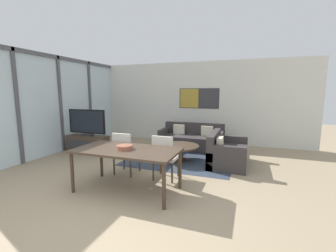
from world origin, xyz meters
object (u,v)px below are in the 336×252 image
dining_chair_left (125,151)px  fruit_bowl (125,147)px  tv_console (88,144)px  coffee_table (179,149)px  sofa_side (225,153)px  television (87,123)px  sofa_main (192,140)px  dining_chair_centre (165,155)px  dining_table (127,153)px

dining_chair_left → fruit_bowl: bearing=-59.0°
tv_console → coffee_table: bearing=1.9°
coffee_table → sofa_side: bearing=5.7°
coffee_table → fruit_bowl: 2.13m
television → dining_chair_left: 2.39m
television → sofa_main: 3.22m
dining_chair_left → dining_chair_centre: 0.90m
tv_console → sofa_side: 3.96m
tv_console → dining_table: bearing=-38.2°
coffee_table → dining_table: 2.09m
fruit_bowl → coffee_table: bearing=79.4°
sofa_main → dining_chair_centre: 2.72m
sofa_side → sofa_main: bearing=42.3°
dining_chair_centre → dining_chair_left: bearing=-179.2°
television → dining_table: 3.13m
television → dining_chair_centre: (2.91, -1.24, -0.36)m
tv_console → dining_chair_left: 2.38m
sofa_main → dining_chair_left: 2.85m
sofa_side → fruit_bowl: bearing=144.5°
sofa_side → dining_chair_centre: 1.80m
tv_console → sofa_main: size_ratio=0.66×
television → coffee_table: 2.86m
coffee_table → dining_chair_centre: (0.11, -1.33, 0.21)m
sofa_main → tv_console: bearing=-152.4°
sofa_main → dining_table: size_ratio=1.05×
tv_console → dining_table: size_ratio=0.69×
sofa_main → coffee_table: sofa_main is taller
television → sofa_side: television is taller
sofa_side → dining_chair_centre: bearing=144.2°
fruit_bowl → television: bearing=141.3°
tv_console → sofa_side: (3.95, 0.21, 0.02)m
television → tv_console: bearing=-90.0°
tv_console → coffee_table: tv_console is taller
coffee_table → dining_table: size_ratio=0.56×
sofa_main → dining_table: sofa_main is taller
coffee_table → dining_chair_left: 1.58m
dining_table → dining_chair_centre: (0.45, 0.69, -0.17)m
television → dining_table: bearing=-38.2°
television → coffee_table: (2.80, 0.09, -0.57)m
dining_chair_centre → sofa_side: bearing=54.2°
dining_chair_centre → dining_table: bearing=-123.0°
television → sofa_main: size_ratio=0.64×
television → fruit_bowl: television is taller
dining_chair_left → dining_chair_centre: (0.90, 0.01, 0.00)m
coffee_table → sofa_main: bearing=90.0°
dining_chair_centre → television: bearing=156.9°
television → dining_chair_left: bearing=-32.0°
fruit_bowl → dining_chair_centre: bearing=55.2°
tv_console → dining_table: 3.16m
coffee_table → dining_chair_centre: 1.35m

